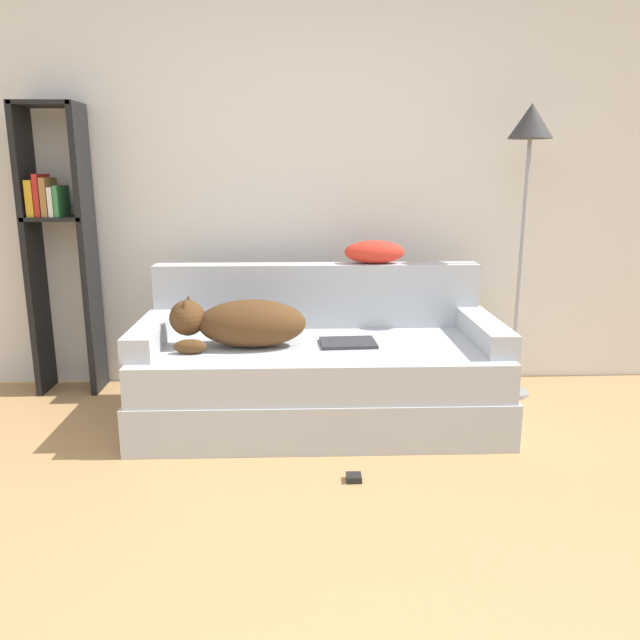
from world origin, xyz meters
TOP-DOWN VIEW (x-y plane):
  - ground_plane at (0.00, 0.00)m, footprint 20.00×20.00m
  - wall_back at (0.00, 2.31)m, footprint 7.45×0.06m
  - couch at (0.05, 1.55)m, footprint 1.94×0.91m
  - couch_backrest at (0.05, 1.94)m, footprint 1.90×0.15m
  - couch_arm_left at (-0.84, 1.55)m, footprint 0.15×0.72m
  - couch_arm_right at (0.95, 1.55)m, footprint 0.15×0.72m
  - dog at (-0.36, 1.49)m, footprint 0.71×0.30m
  - laptop at (0.21, 1.52)m, footprint 0.30×0.23m
  - throw_pillow at (0.39, 1.94)m, footprint 0.35×0.16m
  - bookshelf at (-1.50, 2.12)m, footprint 0.37×0.26m
  - floor_lamp at (1.26, 1.94)m, footprint 0.25×0.25m
  - power_adapter at (0.18, 0.85)m, footprint 0.07×0.07m

SIDE VIEW (x-z plane):
  - ground_plane at x=0.00m, z-range 0.00..0.00m
  - power_adapter at x=0.18m, z-range 0.00..0.03m
  - couch at x=0.05m, z-range 0.00..0.44m
  - laptop at x=0.21m, z-range 0.45..0.47m
  - couch_arm_left at x=-0.84m, z-range 0.45..0.57m
  - couch_arm_right at x=0.95m, z-range 0.45..0.57m
  - dog at x=-0.36m, z-range 0.44..0.71m
  - couch_backrest at x=0.05m, z-range 0.45..0.82m
  - throw_pillow at x=0.39m, z-range 0.82..0.96m
  - bookshelf at x=-1.50m, z-range 0.10..1.84m
  - wall_back at x=0.00m, z-range 0.00..2.70m
  - floor_lamp at x=1.26m, z-range 0.58..2.30m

